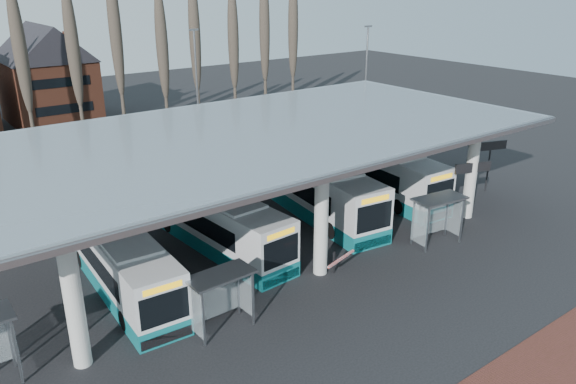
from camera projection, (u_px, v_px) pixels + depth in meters
ground at (354, 293)px, 26.66m from camera, size 140.00×140.00×0.00m
station_canopy at (257, 141)px, 30.61m from camera, size 32.00×16.00×6.34m
poplar_row at (93, 44)px, 48.17m from camera, size 45.10×1.10×14.50m
lamp_post_b at (197, 88)px, 47.54m from camera, size 0.80×0.16×10.17m
lamp_post_c at (366, 81)px, 50.94m from camera, size 0.80×0.16×10.17m
bus_0 at (119, 260)px, 26.72m from camera, size 2.93×11.17×3.07m
bus_1 at (214, 220)px, 31.00m from camera, size 3.18×11.55×3.17m
bus_2 at (313, 187)px, 35.53m from camera, size 4.21×12.67×3.45m
bus_3 at (374, 170)px, 38.82m from camera, size 3.64×12.30×3.37m
shelter_1 at (219, 288)px, 23.37m from camera, size 2.88×1.51×2.64m
shelter_2 at (437, 209)px, 31.12m from camera, size 3.14×1.87×2.76m
info_sign_0 at (472, 172)px, 33.96m from camera, size 2.34×0.93×3.63m
info_sign_1 at (491, 150)px, 38.48m from camera, size 2.33×0.92×3.60m
barrier at (339, 260)px, 27.92m from camera, size 2.26×0.92×1.16m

